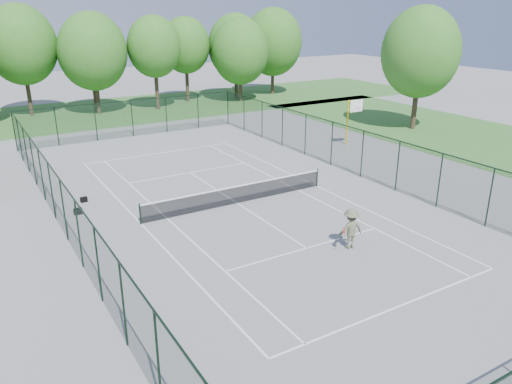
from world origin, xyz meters
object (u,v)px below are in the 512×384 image
sports_bag_a (78,211)px  tennis_player (351,229)px  basketball_goal (352,113)px  tennis_net (237,194)px

sports_bag_a → tennis_player: 14.06m
basketball_goal → tennis_player: (-11.86, -13.55, -1.64)m
basketball_goal → sports_bag_a: size_ratio=8.76×
basketball_goal → tennis_player: bearing=-131.2°
tennis_net → tennis_player: tennis_player is taller
basketball_goal → sports_bag_a: 21.81m
sports_bag_a → tennis_player: bearing=-50.3°
tennis_net → sports_bag_a: (-7.88, 2.93, -0.41)m
tennis_net → sports_bag_a: tennis_net is taller
tennis_net → basketball_goal: size_ratio=3.04×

